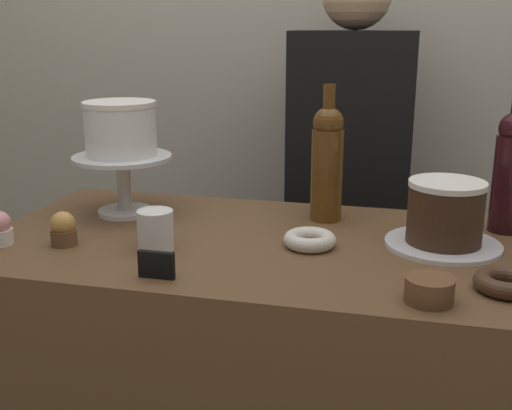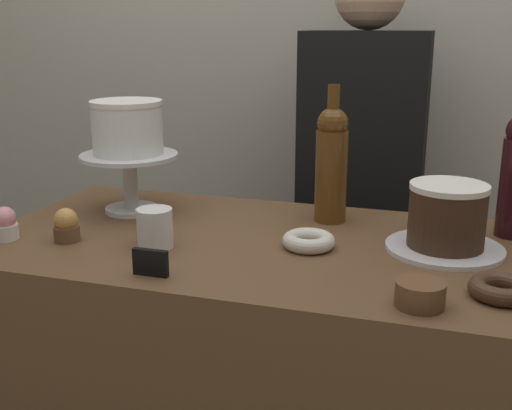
# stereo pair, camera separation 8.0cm
# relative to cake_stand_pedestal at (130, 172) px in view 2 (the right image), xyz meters

# --- Properties ---
(back_wall) EXTENTS (6.00, 0.05, 2.60)m
(back_wall) POSITION_rel_cake_stand_pedestal_xyz_m (0.37, 0.78, 0.24)
(back_wall) COLOR #BCB7A8
(back_wall) RESTS_ON ground_plane
(cake_stand_pedestal) EXTENTS (0.24, 0.24, 0.15)m
(cake_stand_pedestal) POSITION_rel_cake_stand_pedestal_xyz_m (0.00, 0.00, 0.00)
(cake_stand_pedestal) COLOR silver
(cake_stand_pedestal) RESTS_ON display_counter
(white_layer_cake) EXTENTS (0.18, 0.18, 0.13)m
(white_layer_cake) POSITION_rel_cake_stand_pedestal_xyz_m (0.00, 0.00, 0.11)
(white_layer_cake) COLOR white
(white_layer_cake) RESTS_ON cake_stand_pedestal
(silver_serving_platter) EXTENTS (0.24, 0.24, 0.01)m
(silver_serving_platter) POSITION_rel_cake_stand_pedestal_xyz_m (0.76, -0.06, -0.10)
(silver_serving_platter) COLOR white
(silver_serving_platter) RESTS_ON display_counter
(chocolate_round_cake) EXTENTS (0.16, 0.16, 0.13)m
(chocolate_round_cake) POSITION_rel_cake_stand_pedestal_xyz_m (0.76, -0.06, -0.02)
(chocolate_round_cake) COLOR #3D2619
(chocolate_round_cake) RESTS_ON silver_serving_platter
(wine_bottle_amber) EXTENTS (0.08, 0.08, 0.33)m
(wine_bottle_amber) POSITION_rel_cake_stand_pedestal_xyz_m (0.49, 0.07, 0.04)
(wine_bottle_amber) COLOR #5B3814
(wine_bottle_amber) RESTS_ON display_counter
(cupcake_strawberry) EXTENTS (0.06, 0.06, 0.07)m
(cupcake_strawberry) POSITION_rel_cake_stand_pedestal_xyz_m (-0.16, -0.28, -0.07)
(cupcake_strawberry) COLOR white
(cupcake_strawberry) RESTS_ON display_counter
(cupcake_caramel) EXTENTS (0.06, 0.06, 0.07)m
(cupcake_caramel) POSITION_rel_cake_stand_pedestal_xyz_m (-0.03, -0.25, -0.07)
(cupcake_caramel) COLOR brown
(cupcake_caramel) RESTS_ON display_counter
(donut_sugar) EXTENTS (0.11, 0.11, 0.03)m
(donut_sugar) POSITION_rel_cake_stand_pedestal_xyz_m (0.49, -0.13, -0.09)
(donut_sugar) COLOR silver
(donut_sugar) RESTS_ON display_counter
(donut_chocolate) EXTENTS (0.11, 0.11, 0.03)m
(donut_chocolate) POSITION_rel_cake_stand_pedestal_xyz_m (0.86, -0.28, -0.09)
(donut_chocolate) COLOR #472D1E
(donut_chocolate) RESTS_ON display_counter
(cookie_stack) EXTENTS (0.08, 0.08, 0.04)m
(cookie_stack) POSITION_rel_cake_stand_pedestal_xyz_m (0.73, -0.36, -0.08)
(cookie_stack) COLOR brown
(cookie_stack) RESTS_ON display_counter
(price_sign_chalkboard) EXTENTS (0.07, 0.01, 0.05)m
(price_sign_chalkboard) POSITION_rel_cake_stand_pedestal_xyz_m (0.24, -0.37, -0.08)
(price_sign_chalkboard) COLOR black
(price_sign_chalkboard) RESTS_ON display_counter
(coffee_cup_ceramic) EXTENTS (0.08, 0.08, 0.08)m
(coffee_cup_ceramic) POSITION_rel_cake_stand_pedestal_xyz_m (0.18, -0.23, -0.06)
(coffee_cup_ceramic) COLOR white
(coffee_cup_ceramic) RESTS_ON display_counter
(barista_figure) EXTENTS (0.36, 0.22, 1.60)m
(barista_figure) POSITION_rel_cake_stand_pedestal_xyz_m (0.51, 0.50, -0.22)
(barista_figure) COLOR black
(barista_figure) RESTS_ON ground_plane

